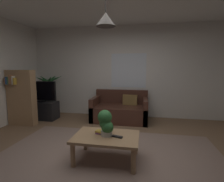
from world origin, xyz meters
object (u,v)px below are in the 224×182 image
tv_stand (42,110)px  coffee_table (106,139)px  potted_palm_corner (49,95)px  pendant_lamp (106,19)px  couch_under_window (120,111)px  book_on_table_1 (100,131)px  book_on_table_0 (101,133)px  tv (40,91)px  bookshelf_corner (21,97)px  potted_plant_on_table (106,123)px  remote_on_table_0 (117,137)px

tv_stand → coffee_table: bearing=-38.5°
coffee_table → potted_palm_corner: size_ratio=0.77×
pendant_lamp → couch_under_window: bearing=92.0°
book_on_table_1 → potted_palm_corner: potted_palm_corner is taller
pendant_lamp → coffee_table: bearing=41.6°
book_on_table_1 → potted_palm_corner: bearing=134.4°
coffee_table → book_on_table_0: (-0.11, 0.08, 0.07)m
book_on_table_0 → potted_palm_corner: (-2.26, 2.29, 0.19)m
book_on_table_0 → pendant_lamp: pendant_lamp is taller
coffee_table → tv: bearing=141.8°
book_on_table_0 → potted_palm_corner: potted_palm_corner is taller
tv_stand → bookshelf_corner: size_ratio=0.64×
pendant_lamp → potted_plant_on_table: bearing=177.5°
coffee_table → book_on_table_1: bearing=148.5°
book_on_table_0 → tv_stand: bearing=141.4°
couch_under_window → potted_palm_corner: size_ratio=1.16×
tv_stand → tv: 0.55m
book_on_table_0 → tv: 2.82m
potted_palm_corner → pendant_lamp: 3.68m
book_on_table_0 → pendant_lamp: size_ratio=0.23×
remote_on_table_0 → potted_palm_corner: bearing=-118.0°
couch_under_window → remote_on_table_0: 2.15m
tv → couch_under_window: bearing=7.3°
bookshelf_corner → coffee_table: bearing=-27.4°
tv → potted_palm_corner: size_ratio=0.73×
coffee_table → potted_plant_on_table: 0.27m
book_on_table_1 → remote_on_table_0: book_on_table_1 is taller
potted_plant_on_table → tv_stand: size_ratio=0.45×
tv_stand → tv: bearing=-90.0°
tv_stand → potted_palm_corner: bearing=96.9°
potted_palm_corner → bookshelf_corner: bearing=-96.4°
couch_under_window → potted_palm_corner: potted_palm_corner is taller
book_on_table_1 → remote_on_table_0: 0.32m
couch_under_window → book_on_table_1: 2.03m
bookshelf_corner → book_on_table_1: bearing=-27.2°
couch_under_window → tv_stand: 2.25m
remote_on_table_0 → potted_plant_on_table: potted_plant_on_table is taller
book_on_table_0 → potted_plant_on_table: potted_plant_on_table is taller
book_on_table_1 → bookshelf_corner: 2.68m
coffee_table → bookshelf_corner: bearing=152.6°
book_on_table_0 → tv: size_ratio=0.15×
tv_stand → pendant_lamp: size_ratio=1.43×
tv_stand → pendant_lamp: (2.30, -1.83, 1.88)m
tv_stand → book_on_table_1: bearing=-38.9°
book_on_table_1 → potted_plant_on_table: bearing=-33.1°
remote_on_table_0 → pendant_lamp: 1.73m
tv_stand → pendant_lamp: 3.50m
pendant_lamp → bookshelf_corner: bearing=152.6°
couch_under_window → potted_plant_on_table: bearing=-88.2°
book_on_table_0 → coffee_table: bearing=-35.7°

